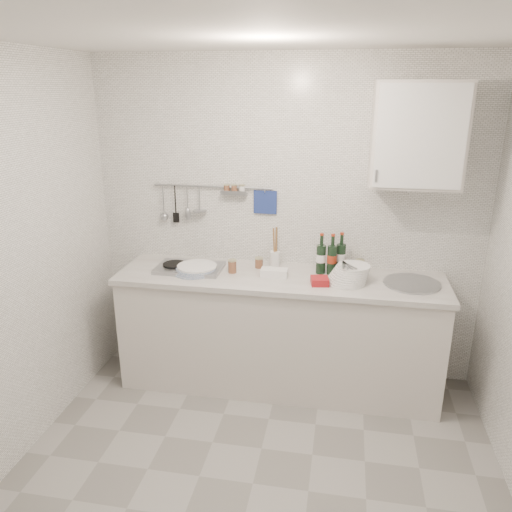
{
  "coord_description": "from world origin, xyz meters",
  "views": [
    {
      "loc": [
        0.45,
        -2.35,
        2.26
      ],
      "look_at": [
        -0.14,
        0.9,
        1.13
      ],
      "focal_mm": 35.0,
      "sensor_mm": 36.0,
      "label": 1
    }
  ],
  "objects": [
    {
      "name": "jar_b",
      "position": [
        0.59,
        1.35,
        0.96
      ],
      "size": [
        0.07,
        0.07,
        0.08
      ],
      "rotation": [
        0.0,
        0.0,
        0.34
      ],
      "color": "brown",
      "rests_on": "counter"
    },
    {
      "name": "jar_d",
      "position": [
        -0.36,
        1.1,
        0.97
      ],
      "size": [
        0.07,
        0.07,
        0.1
      ],
      "rotation": [
        0.0,
        0.0,
        -0.41
      ],
      "color": "brown",
      "rests_on": "counter"
    },
    {
      "name": "ceiling",
      "position": [
        0.0,
        0.0,
        2.5
      ],
      "size": [
        3.0,
        3.0,
        0.0
      ],
      "primitive_type": "plane",
      "rotation": [
        3.14,
        0.0,
        0.0
      ],
      "color": "silver",
      "rests_on": "back_wall"
    },
    {
      "name": "floor",
      "position": [
        0.0,
        0.0,
        0.0
      ],
      "size": [
        3.0,
        3.0,
        0.0
      ],
      "primitive_type": "plane",
      "color": "slate",
      "rests_on": "ground"
    },
    {
      "name": "utensil_crock",
      "position": [
        -0.07,
        1.3,
        1.0
      ],
      "size": [
        0.08,
        0.08,
        0.32
      ],
      "rotation": [
        0.0,
        0.0,
        0.15
      ],
      "color": "white",
      "rests_on": "counter"
    },
    {
      "name": "strawberry_punnet",
      "position": [
        0.3,
        0.98,
        0.95
      ],
      "size": [
        0.14,
        0.14,
        0.05
      ],
      "primitive_type": "cube",
      "rotation": [
        0.0,
        0.0,
        0.17
      ],
      "color": "#AC1328",
      "rests_on": "counter"
    },
    {
      "name": "back_wall",
      "position": [
        0.0,
        1.4,
        1.25
      ],
      "size": [
        3.0,
        0.02,
        2.5
      ],
      "primitive_type": "cube",
      "color": "silver",
      "rests_on": "floor"
    },
    {
      "name": "jar_c",
      "position": [
        0.55,
        1.18,
        0.96
      ],
      "size": [
        0.06,
        0.06,
        0.08
      ],
      "rotation": [
        0.0,
        0.0,
        0.09
      ],
      "color": "brown",
      "rests_on": "counter"
    },
    {
      "name": "wall_cabinet",
      "position": [
        0.9,
        1.22,
        1.95
      ],
      "size": [
        0.6,
        0.38,
        0.7
      ],
      "color": "beige",
      "rests_on": "back_wall"
    },
    {
      "name": "butter_dish",
      "position": [
        -0.04,
        1.08,
        0.95
      ],
      "size": [
        0.2,
        0.1,
        0.06
      ],
      "primitive_type": "cube",
      "rotation": [
        0.0,
        0.0,
        0.0
      ],
      "color": "white",
      "rests_on": "counter"
    },
    {
      "name": "plate_stack_sink",
      "position": [
        0.51,
        1.06,
        0.98
      ],
      "size": [
        0.31,
        0.29,
        0.13
      ],
      "rotation": [
        0.0,
        0.0,
        0.33
      ],
      "color": "white",
      "rests_on": "counter"
    },
    {
      "name": "jar_a",
      "position": [
        -0.18,
        1.24,
        0.96
      ],
      "size": [
        0.06,
        0.06,
        0.08
      ],
      "rotation": [
        0.0,
        0.0,
        -0.09
      ],
      "color": "brown",
      "rests_on": "counter"
    },
    {
      "name": "counter",
      "position": [
        0.01,
        1.1,
        0.43
      ],
      "size": [
        2.44,
        0.64,
        0.96
      ],
      "color": "beige",
      "rests_on": "floor"
    },
    {
      "name": "wall_rail",
      "position": [
        -0.6,
        1.37,
        1.43
      ],
      "size": [
        0.98,
        0.09,
        0.34
      ],
      "color": "#93969B",
      "rests_on": "back_wall"
    },
    {
      "name": "wine_bottles",
      "position": [
        0.37,
        1.23,
        1.07
      ],
      "size": [
        0.22,
        0.12,
        0.31
      ],
      "rotation": [
        0.0,
        0.0,
        0.32
      ],
      "color": "black",
      "rests_on": "counter"
    },
    {
      "name": "plate_stack_hob",
      "position": [
        -0.64,
        1.06,
        0.95
      ],
      "size": [
        0.33,
        0.32,
        0.05
      ],
      "rotation": [
        0.0,
        0.0,
        -0.32
      ],
      "color": "#44649B",
      "rests_on": "counter"
    }
  ]
}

